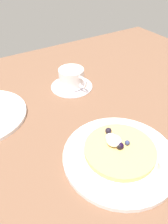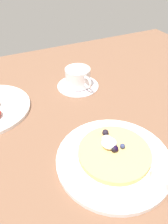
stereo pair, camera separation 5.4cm
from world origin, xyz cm
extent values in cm
cube|color=brown|center=(0.00, 0.00, -1.50)|extent=(155.87, 111.47, 3.00)
cylinder|color=white|center=(4.18, -16.74, 0.65)|extent=(27.54, 27.54, 1.30)
cylinder|color=#DAAF62|center=(4.68, -16.05, 1.98)|extent=(17.46, 17.46, 1.35)
sphere|color=navy|center=(6.84, -16.02, 3.28)|extent=(1.25, 1.25, 1.25)
sphere|color=black|center=(4.42, -16.05, 3.39)|extent=(1.48, 1.48, 1.48)
sphere|color=black|center=(4.30, -13.88, 3.45)|extent=(1.60, 1.60, 1.60)
sphere|color=navy|center=(3.85, -14.43, 3.29)|extent=(1.29, 1.29, 1.29)
sphere|color=black|center=(4.69, -16.05, 3.45)|extent=(1.60, 1.60, 1.60)
sphere|color=black|center=(5.34, -10.40, 3.48)|extent=(1.66, 1.66, 1.66)
ellipsoid|color=white|center=(4.19, -14.15, 3.76)|extent=(3.69, 3.69, 2.21)
ellipsoid|color=white|center=(4.53, -12.46, 3.40)|extent=(2.50, 2.50, 1.50)
cylinder|color=white|center=(10.39, 17.86, 0.33)|extent=(14.81, 14.81, 0.66)
cylinder|color=white|center=(10.39, 17.86, 3.81)|extent=(8.78, 8.78, 6.30)
torus|color=white|center=(11.50, 12.59, 4.12)|extent=(1.68, 4.40, 4.33)
cylinder|color=#8D5B49|center=(10.39, 17.86, 5.82)|extent=(7.46, 7.46, 0.50)
camera|label=1|loc=(-21.54, -41.62, 42.29)|focal=35.10mm
camera|label=2|loc=(-16.82, -44.21, 42.29)|focal=35.10mm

